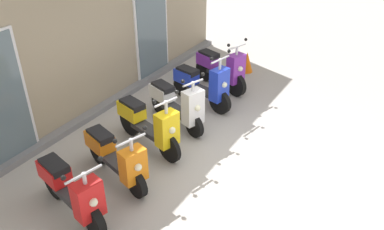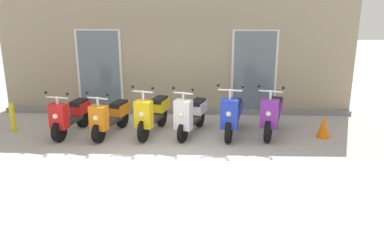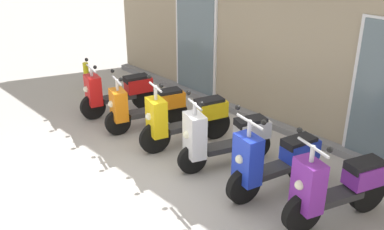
{
  "view_description": "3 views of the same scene",
  "coord_description": "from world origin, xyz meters",
  "px_view_note": "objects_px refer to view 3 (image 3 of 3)",
  "views": [
    {
      "loc": [
        -5.12,
        -2.75,
        4.23
      ],
      "look_at": [
        0.14,
        0.46,
        0.55
      ],
      "focal_mm": 36.8,
      "sensor_mm": 36.0,
      "label": 1
    },
    {
      "loc": [
        0.77,
        -8.21,
        3.34
      ],
      "look_at": [
        0.5,
        0.45,
        0.65
      ],
      "focal_mm": 38.34,
      "sensor_mm": 36.0,
      "label": 2
    },
    {
      "loc": [
        4.51,
        -3.36,
        3.49
      ],
      "look_at": [
        -0.11,
        0.84,
        0.73
      ],
      "focal_mm": 40.41,
      "sensor_mm": 36.0,
      "label": 3
    }
  ],
  "objects_px": {
    "scooter_orange": "(146,106)",
    "scooter_yellow": "(185,118)",
    "scooter_blue": "(274,161)",
    "scooter_purple": "(336,187)",
    "scooter_white": "(223,137)",
    "scooter_red": "(117,92)",
    "curb_bollard": "(87,78)"
  },
  "relations": [
    {
      "from": "scooter_red",
      "to": "scooter_purple",
      "type": "xyz_separation_m",
      "value": [
        4.75,
        0.09,
        0.04
      ]
    },
    {
      "from": "scooter_white",
      "to": "scooter_purple",
      "type": "distance_m",
      "value": 1.91
    },
    {
      "from": "scooter_yellow",
      "to": "scooter_white",
      "type": "xyz_separation_m",
      "value": [
        0.91,
        -0.01,
        -0.02
      ]
    },
    {
      "from": "scooter_orange",
      "to": "scooter_purple",
      "type": "height_order",
      "value": "scooter_purple"
    },
    {
      "from": "scooter_purple",
      "to": "curb_bollard",
      "type": "relative_size",
      "value": 2.21
    },
    {
      "from": "scooter_blue",
      "to": "scooter_white",
      "type": "bearing_deg",
      "value": 179.56
    },
    {
      "from": "scooter_yellow",
      "to": "scooter_white",
      "type": "bearing_deg",
      "value": -0.81
    },
    {
      "from": "scooter_yellow",
      "to": "scooter_purple",
      "type": "distance_m",
      "value": 2.82
    },
    {
      "from": "scooter_red",
      "to": "scooter_orange",
      "type": "bearing_deg",
      "value": -0.24
    },
    {
      "from": "scooter_orange",
      "to": "scooter_white",
      "type": "relative_size",
      "value": 1.01
    },
    {
      "from": "scooter_yellow",
      "to": "scooter_purple",
      "type": "xyz_separation_m",
      "value": [
        2.82,
        0.02,
        -0.01
      ]
    },
    {
      "from": "scooter_orange",
      "to": "scooter_blue",
      "type": "height_order",
      "value": "scooter_blue"
    },
    {
      "from": "scooter_orange",
      "to": "scooter_blue",
      "type": "relative_size",
      "value": 0.98
    },
    {
      "from": "scooter_red",
      "to": "scooter_purple",
      "type": "height_order",
      "value": "scooter_purple"
    },
    {
      "from": "scooter_white",
      "to": "scooter_purple",
      "type": "bearing_deg",
      "value": 1.03
    },
    {
      "from": "scooter_red",
      "to": "scooter_white",
      "type": "distance_m",
      "value": 2.85
    },
    {
      "from": "scooter_orange",
      "to": "scooter_yellow",
      "type": "xyz_separation_m",
      "value": [
        0.99,
        0.07,
        0.07
      ]
    },
    {
      "from": "curb_bollard",
      "to": "scooter_yellow",
      "type": "bearing_deg",
      "value": -1.29
    },
    {
      "from": "scooter_purple",
      "to": "curb_bollard",
      "type": "xyz_separation_m",
      "value": [
        -6.22,
        0.05,
        -0.15
      ]
    },
    {
      "from": "scooter_orange",
      "to": "scooter_purple",
      "type": "distance_m",
      "value": 3.81
    },
    {
      "from": "scooter_red",
      "to": "scooter_blue",
      "type": "xyz_separation_m",
      "value": [
        3.82,
        0.05,
        0.03
      ]
    },
    {
      "from": "scooter_white",
      "to": "scooter_purple",
      "type": "height_order",
      "value": "scooter_purple"
    },
    {
      "from": "scooter_red",
      "to": "scooter_blue",
      "type": "relative_size",
      "value": 0.97
    },
    {
      "from": "scooter_purple",
      "to": "scooter_orange",
      "type": "bearing_deg",
      "value": -178.56
    },
    {
      "from": "scooter_purple",
      "to": "scooter_blue",
      "type": "bearing_deg",
      "value": -177.45
    },
    {
      "from": "scooter_orange",
      "to": "scooter_blue",
      "type": "bearing_deg",
      "value": 1.07
    },
    {
      "from": "scooter_blue",
      "to": "scooter_purple",
      "type": "bearing_deg",
      "value": 2.55
    },
    {
      "from": "scooter_orange",
      "to": "scooter_white",
      "type": "height_order",
      "value": "scooter_white"
    },
    {
      "from": "scooter_yellow",
      "to": "curb_bollard",
      "type": "height_order",
      "value": "scooter_yellow"
    },
    {
      "from": "scooter_red",
      "to": "scooter_yellow",
      "type": "bearing_deg",
      "value": 2.07
    },
    {
      "from": "scooter_blue",
      "to": "scooter_purple",
      "type": "relative_size",
      "value": 1.03
    },
    {
      "from": "scooter_orange",
      "to": "curb_bollard",
      "type": "height_order",
      "value": "scooter_orange"
    }
  ]
}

